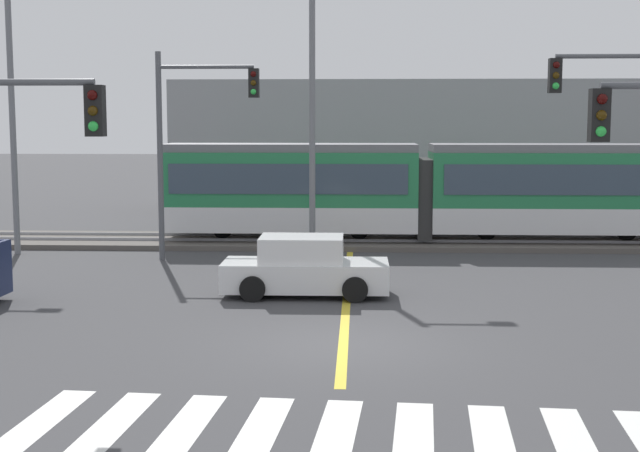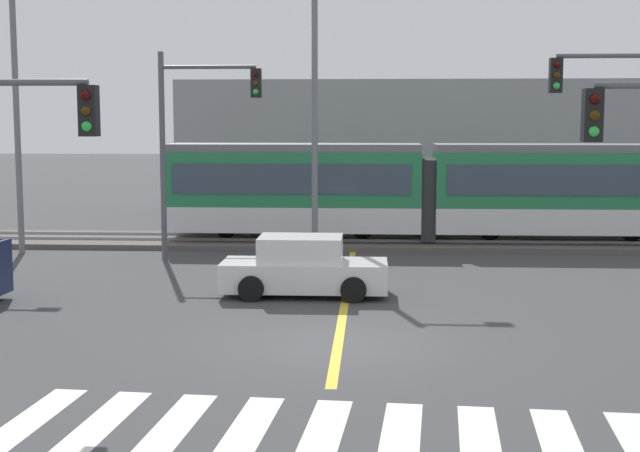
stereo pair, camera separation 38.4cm
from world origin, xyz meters
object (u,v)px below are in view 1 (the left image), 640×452
at_px(traffic_light_far_left, 191,126).
at_px(street_lamp_centre, 318,88).
at_px(light_rail_tram, 423,188).
at_px(street_lamp_west, 16,102).
at_px(sedan_crossing, 305,268).

xyz_separation_m(traffic_light_far_left, street_lamp_centre, (3.94, 0.89, 1.19)).
xyz_separation_m(light_rail_tram, street_lamp_west, (-13.54, -2.86, 2.98)).
distance_m(light_rail_tram, street_lamp_west, 14.15).
bearing_deg(street_lamp_west, light_rail_tram, 11.93).
bearing_deg(light_rail_tram, traffic_light_far_left, -152.66).
relative_size(traffic_light_far_left, street_lamp_west, 0.73).
relative_size(sedan_crossing, street_lamp_west, 0.47).
bearing_deg(sedan_crossing, street_lamp_west, 146.05).
bearing_deg(sedan_crossing, light_rail_tram, 68.99).
xyz_separation_m(light_rail_tram, sedan_crossing, (-3.65, -9.52, -1.35)).
bearing_deg(sedan_crossing, street_lamp_centre, 89.77).
relative_size(light_rail_tram, street_lamp_west, 2.06).
xyz_separation_m(sedan_crossing, street_lamp_centre, (0.03, 6.49, 4.76)).
bearing_deg(street_lamp_west, sedan_crossing, -33.95).
relative_size(light_rail_tram, street_lamp_centre, 1.90).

